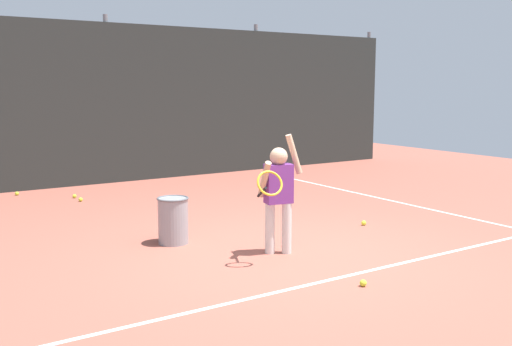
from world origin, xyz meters
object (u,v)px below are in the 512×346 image
(tennis_ball_2, at_px, (173,200))
(tennis_ball_5, at_px, (363,283))
(tennis_player, at_px, (278,190))
(tennis_ball_1, at_px, (364,223))
(tennis_ball_0, at_px, (74,196))
(ball_hopper, at_px, (173,220))
(tennis_ball_6, at_px, (17,193))
(tennis_ball_4, at_px, (81,200))

(tennis_ball_2, bearing_deg, tennis_ball_5, -92.69)
(tennis_player, bearing_deg, tennis_ball_1, 27.04)
(tennis_ball_2, relative_size, tennis_ball_5, 1.00)
(tennis_player, relative_size, tennis_ball_0, 20.46)
(ball_hopper, relative_size, tennis_ball_6, 8.52)
(tennis_ball_5, relative_size, tennis_ball_6, 1.00)
(ball_hopper, relative_size, tennis_ball_4, 8.52)
(tennis_player, distance_m, tennis_ball_0, 4.74)
(tennis_player, bearing_deg, tennis_ball_5, -76.00)
(tennis_ball_4, distance_m, tennis_ball_5, 5.66)
(tennis_ball_0, height_order, tennis_ball_6, same)
(tennis_ball_0, relative_size, tennis_ball_4, 1.00)
(tennis_player, distance_m, ball_hopper, 1.39)
(tennis_ball_2, bearing_deg, tennis_ball_6, 134.94)
(tennis_ball_0, xyz_separation_m, tennis_ball_6, (-0.77, 0.79, 0.00))
(tennis_ball_2, xyz_separation_m, tennis_ball_6, (-2.02, 2.02, 0.00))
(tennis_ball_4, bearing_deg, tennis_player, -76.87)
(ball_hopper, bearing_deg, tennis_ball_5, -70.46)
(ball_hopper, distance_m, tennis_ball_5, 2.55)
(ball_hopper, distance_m, tennis_ball_2, 2.55)
(tennis_ball_6, bearing_deg, tennis_ball_4, -56.22)
(ball_hopper, bearing_deg, tennis_player, -52.62)
(tennis_ball_4, height_order, tennis_ball_6, same)
(ball_hopper, xyz_separation_m, tennis_ball_1, (2.56, -0.58, -0.26))
(tennis_player, relative_size, tennis_ball_4, 20.46)
(tennis_ball_0, bearing_deg, ball_hopper, -87.04)
(tennis_ball_1, bearing_deg, tennis_player, -164.99)
(tennis_ball_0, height_order, tennis_ball_4, same)
(tennis_ball_1, distance_m, tennis_ball_5, 2.49)
(tennis_ball_0, distance_m, tennis_ball_4, 0.36)
(tennis_ball_6, bearing_deg, tennis_ball_0, -45.75)
(tennis_player, bearing_deg, ball_hopper, 139.41)
(tennis_ball_0, xyz_separation_m, tennis_ball_1, (2.74, -4.11, 0.00))
(tennis_ball_2, bearing_deg, tennis_player, -94.55)
(tennis_ball_1, xyz_separation_m, tennis_ball_5, (-1.71, -1.81, 0.00))
(ball_hopper, bearing_deg, tennis_ball_1, -12.69)
(tennis_ball_2, bearing_deg, tennis_ball_4, 144.97)
(tennis_ball_1, bearing_deg, tennis_ball_0, 123.72)
(ball_hopper, bearing_deg, tennis_ball_0, 92.96)
(tennis_ball_0, bearing_deg, tennis_ball_2, -44.63)
(tennis_player, bearing_deg, tennis_ball_6, 120.09)
(tennis_ball_0, distance_m, tennis_ball_2, 1.76)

